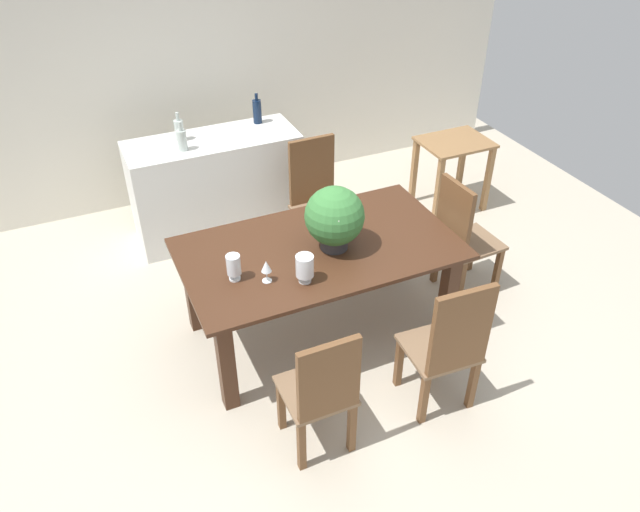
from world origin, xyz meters
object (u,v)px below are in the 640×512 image
object	(u,v)px
flower_centerpiece	(335,217)
chair_near_left	(322,391)
crystal_vase_center_near	(305,267)
wine_bottle_green	(257,111)
dining_table	(319,263)
kitchen_counter	(217,186)
crystal_vase_left	(234,266)
chair_far_right	(316,194)
chair_near_right	(450,344)
wine_bottle_tall	(179,130)
side_table	(453,157)
chair_foot_end	(461,234)
wine_bottle_amber	(182,140)
wine_glass	(266,267)

from	to	relation	value
flower_centerpiece	chair_near_left	bearing A→B (deg)	-118.78
crystal_vase_center_near	wine_bottle_green	bearing A→B (deg)	78.07
dining_table	kitchen_counter	distance (m)	1.69
crystal_vase_left	wine_bottle_green	size ratio (longest dim) A/B	0.67
chair_far_right	flower_centerpiece	bearing A→B (deg)	-108.56
crystal_vase_left	wine_bottle_green	world-z (taller)	wine_bottle_green
chair_near_right	wine_bottle_tall	size ratio (longest dim) A/B	4.15
kitchen_counter	side_table	distance (m)	2.25
chair_near_left	crystal_vase_center_near	xyz separation A→B (m)	(0.19, 0.68, 0.36)
chair_foot_end	crystal_vase_center_near	bearing A→B (deg)	99.41
chair_foot_end	wine_bottle_amber	distance (m)	2.39
dining_table	wine_glass	world-z (taller)	wine_glass
dining_table	crystal_vase_left	xyz separation A→B (m)	(-0.64, -0.11, 0.25)
chair_foot_end	chair_far_right	bearing A→B (deg)	34.98
chair_near_left	wine_bottle_tall	size ratio (longest dim) A/B	3.84
wine_glass	wine_bottle_green	xyz separation A→B (m)	(0.67, 2.03, 0.16)
dining_table	flower_centerpiece	distance (m)	0.40
kitchen_counter	wine_bottle_amber	world-z (taller)	wine_bottle_amber
crystal_vase_center_near	dining_table	bearing A→B (deg)	52.55
wine_glass	wine_bottle_amber	distance (m)	1.77
wine_bottle_amber	crystal_vase_center_near	bearing A→B (deg)	-80.78
kitchen_counter	chair_near_left	bearing A→B (deg)	-93.42
chair_near_left	wine_bottle_green	xyz separation A→B (m)	(0.64, 2.82, 0.51)
crystal_vase_left	wine_glass	bearing A→B (deg)	-29.78
chair_far_right	wine_bottle_amber	bearing A→B (deg)	150.13
chair_near_right	wine_bottle_green	xyz separation A→B (m)	(-0.21, 2.83, 0.48)
crystal_vase_left	wine_bottle_amber	world-z (taller)	wine_bottle_amber
crystal_vase_left	wine_bottle_amber	size ratio (longest dim) A/B	0.73
kitchen_counter	wine_bottle_green	distance (m)	0.77
crystal_vase_left	chair_near_right	bearing A→B (deg)	-40.15
dining_table	wine_bottle_tall	xyz separation A→B (m)	(-0.52, 1.75, 0.39)
chair_near_left	chair_far_right	size ratio (longest dim) A/B	0.93
chair_near_right	chair_far_right	size ratio (longest dim) A/B	1.00
wine_bottle_tall	flower_centerpiece	bearing A→B (deg)	-71.30
wine_bottle_green	wine_bottle_amber	world-z (taller)	wine_bottle_green
chair_far_right	flower_centerpiece	distance (m)	1.20
crystal_vase_center_near	chair_foot_end	bearing A→B (deg)	12.03
chair_far_right	kitchen_counter	world-z (taller)	chair_far_right
crystal_vase_left	side_table	xyz separation A→B (m)	(2.56, 1.26, -0.34)
chair_foot_end	crystal_vase_left	world-z (taller)	chair_foot_end
dining_table	wine_bottle_amber	bearing A→B (deg)	109.32
wine_glass	wine_bottle_tall	bearing A→B (deg)	91.67
chair_near_right	chair_far_right	xyz separation A→B (m)	(0.00, 2.02, -0.00)
kitchen_counter	side_table	xyz separation A→B (m)	(2.19, -0.51, 0.07)
chair_foot_end	crystal_vase_left	distance (m)	1.89
chair_far_right	crystal_vase_left	bearing A→B (deg)	-134.62
chair_near_right	chair_far_right	bearing A→B (deg)	-86.76
crystal_vase_center_near	wine_bottle_green	size ratio (longest dim) A/B	0.72
wine_bottle_tall	wine_bottle_amber	bearing A→B (deg)	-97.22
chair_near_left	crystal_vase_center_near	world-z (taller)	crystal_vase_center_near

